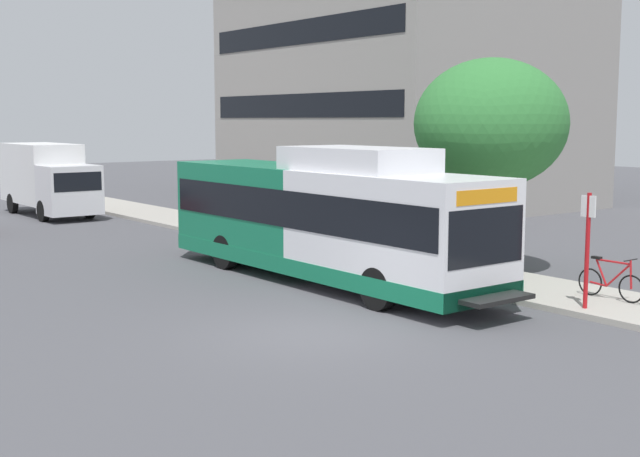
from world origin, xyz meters
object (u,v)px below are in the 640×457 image
object	(u,v)px
box_truck_background	(48,177)
transit_bus	(324,219)
street_tree_near_stop	(491,124)
bicycle_parked	(611,282)
bus_stop_sign_pole	(587,242)

from	to	relation	value
box_truck_background	transit_bus	bearing A→B (deg)	-88.93
transit_bus	street_tree_near_stop	bearing A→B (deg)	-23.74
street_tree_near_stop	bicycle_parked	bearing A→B (deg)	-99.91
bus_stop_sign_pole	street_tree_near_stop	bearing A→B (deg)	66.32
bicycle_parked	street_tree_near_stop	world-z (taller)	street_tree_near_stop
bus_stop_sign_pole	bicycle_parked	xyz separation A→B (m)	(1.28, 0.22, -1.09)
street_tree_near_stop	box_truck_background	bearing A→B (deg)	102.12
bicycle_parked	bus_stop_sign_pole	bearing A→B (deg)	-170.31
transit_bus	street_tree_near_stop	distance (m)	5.39
street_tree_near_stop	transit_bus	bearing A→B (deg)	156.26
bus_stop_sign_pole	street_tree_near_stop	world-z (taller)	street_tree_near_stop
bicycle_parked	box_truck_background	xyz separation A→B (m)	(-3.95, 26.55, 1.18)
street_tree_near_stop	box_truck_background	size ratio (longest dim) A/B	0.84
bus_stop_sign_pole	street_tree_near_stop	xyz separation A→B (m)	(2.07, 4.72, 2.58)
transit_bus	bicycle_parked	bearing A→B (deg)	-60.88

